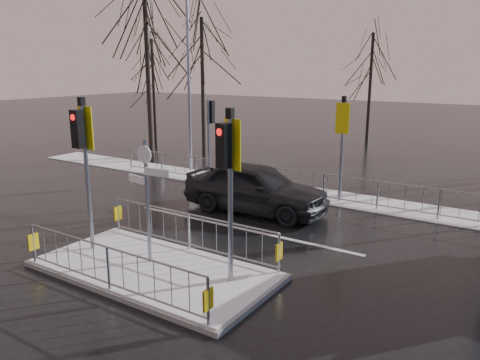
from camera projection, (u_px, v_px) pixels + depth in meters
The scene contains 11 objects.
ground at pixel (154, 272), 11.40m from camera, with size 120.00×120.00×0.00m, color black.
snow_verge at pixel (306, 193), 18.40m from camera, with size 30.00×2.00×0.04m, color white.
lane_markings at pixel (144, 277), 11.13m from camera, with size 8.00×11.38×0.01m.
traffic_island at pixel (153, 257), 11.33m from camera, with size 6.00×3.04×4.15m.
far_kerb_fixtures at pixel (308, 172), 17.60m from camera, with size 18.00×0.65×3.83m.
car_far_lane at pixel (256, 188), 15.96m from camera, with size 2.02×5.03×1.71m, color black.
tree_near_a at pixel (146, 42), 24.48m from camera, with size 4.75×4.75×8.97m.
tree_near_b at pixel (202, 61), 24.60m from camera, with size 4.00×4.00×7.55m.
tree_near_c at pixel (153, 73), 27.95m from camera, with size 3.50×3.50×6.61m.
tree_far_a at pixel (371, 67), 29.23m from camera, with size 3.75×3.75×7.08m.
street_lamp_left at pixel (190, 75), 21.48m from camera, with size 1.25×0.18×8.20m.
Camera 1 is at (7.52, -7.69, 4.89)m, focal length 35.00 mm.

